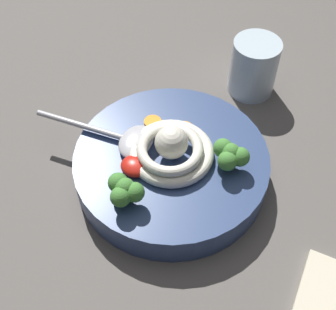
# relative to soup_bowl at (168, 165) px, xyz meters

# --- Properties ---
(table_slab) EXTENTS (1.17, 1.17, 0.04)m
(table_slab) POSITION_rel_soup_bowl_xyz_m (0.00, 0.01, -0.05)
(table_slab) COLOR #5B5651
(table_slab) RESTS_ON ground
(soup_bowl) EXTENTS (0.26, 0.26, 0.05)m
(soup_bowl) POSITION_rel_soup_bowl_xyz_m (0.00, 0.00, 0.00)
(soup_bowl) COLOR #334775
(soup_bowl) RESTS_ON table_slab
(noodle_pile) EXTENTS (0.12, 0.12, 0.05)m
(noodle_pile) POSITION_rel_soup_bowl_xyz_m (0.00, -0.00, 0.04)
(noodle_pile) COLOR silver
(noodle_pile) RESTS_ON soup_bowl
(soup_spoon) EXTENTS (0.17, 0.06, 0.02)m
(soup_spoon) POSITION_rel_soup_bowl_xyz_m (-0.06, -0.00, 0.03)
(soup_spoon) COLOR #B7B7BC
(soup_spoon) RESTS_ON soup_bowl
(chili_sauce_dollop) EXTENTS (0.04, 0.03, 0.02)m
(chili_sauce_dollop) POSITION_rel_soup_bowl_xyz_m (-0.03, -0.04, 0.03)
(chili_sauce_dollop) COLOR red
(chili_sauce_dollop) RESTS_ON soup_bowl
(broccoli_floret_rear) EXTENTS (0.05, 0.04, 0.04)m
(broccoli_floret_rear) POSITION_rel_soup_bowl_xyz_m (0.08, 0.01, 0.05)
(broccoli_floret_rear) COLOR #7A9E60
(broccoli_floret_rear) RESTS_ON soup_bowl
(broccoli_floret_front) EXTENTS (0.05, 0.04, 0.04)m
(broccoli_floret_front) POSITION_rel_soup_bowl_xyz_m (-0.02, -0.09, 0.05)
(broccoli_floret_front) COLOR #7A9E60
(broccoli_floret_front) RESTS_ON soup_bowl
(carrot_slice_extra_a) EXTENTS (0.02, 0.02, 0.01)m
(carrot_slice_extra_a) POSITION_rel_soup_bowl_xyz_m (0.00, 0.05, 0.03)
(carrot_slice_extra_a) COLOR orange
(carrot_slice_extra_a) RESTS_ON soup_bowl
(carrot_slice_far) EXTENTS (0.02, 0.02, 0.00)m
(carrot_slice_far) POSITION_rel_soup_bowl_xyz_m (-0.04, 0.04, 0.02)
(carrot_slice_far) COLOR orange
(carrot_slice_far) RESTS_ON soup_bowl
(drinking_glass) EXTENTS (0.07, 0.07, 0.09)m
(drinking_glass) POSITION_rel_soup_bowl_xyz_m (0.06, 0.21, 0.02)
(drinking_glass) COLOR silver
(drinking_glass) RESTS_ON table_slab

